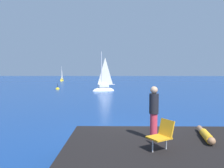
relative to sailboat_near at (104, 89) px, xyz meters
The scene contains 10 objects.
ground_plane 20.73m from the sailboat_near, 83.37° to the right, with size 160.00×160.00×0.00m, color navy.
shore_ledge 24.47m from the sailboat_near, 83.18° to the right, with size 5.85×3.81×0.90m, color black.
boulder_seaward 22.64m from the sailboat_near, 79.86° to the right, with size 1.52×1.22×0.84m, color black.
boulder_inland 22.97m from the sailboat_near, 76.20° to the right, with size 0.88×0.70×0.48m, color black.
sailboat_near is the anchor object (origin of this frame).
sailboat_far 26.46m from the sailboat_near, 114.34° to the left, with size 0.86×2.06×3.77m.
person_sunbather 24.30m from the sailboat_near, 80.06° to the right, with size 0.45×1.75×0.25m.
person_standing 24.20m from the sailboat_near, 83.88° to the right, with size 0.28×0.28×1.62m.
beach_chair 25.09m from the sailboat_near, 83.93° to the right, with size 0.76×0.72×0.80m.
marker_buoy 7.26m from the sailboat_near, 158.87° to the left, with size 0.56×0.56×1.13m.
Camera 1 is at (-1.02, -10.43, 3.07)m, focal length 37.68 mm.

